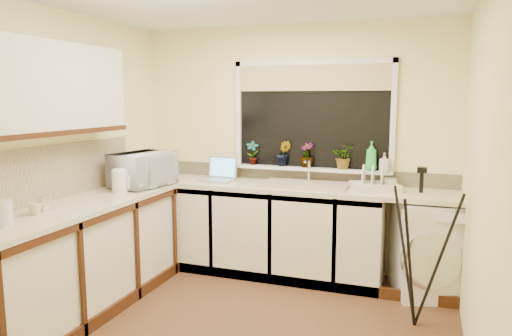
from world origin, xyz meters
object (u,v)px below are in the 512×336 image
object	(u,v)px
steel_jar	(45,204)
tripod	(418,248)
soap_bottle_clear	(384,162)
plant_b	(284,153)
glass_jug	(3,213)
plant_a	(253,153)
plant_c	(307,155)
soap_bottle_green	(371,156)
laptop	(220,174)
dish_rack	(375,187)
cup_back	(389,184)
cup_left	(35,209)
plant_d	(344,157)
microwave	(143,170)
washing_machine	(431,248)
kettle	(120,181)

from	to	relation	value
steel_jar	tripod	bearing A→B (deg)	19.98
soap_bottle_clear	plant_b	bearing A→B (deg)	178.02
glass_jug	soap_bottle_clear	distance (m)	3.17
plant_a	plant_c	size ratio (longest dim) A/B	0.99
tripod	plant_a	xyz separation A→B (m)	(-1.66, 0.93, 0.56)
glass_jug	plant_c	bearing A→B (deg)	57.39
plant_b	soap_bottle_green	xyz separation A→B (m)	(0.87, -0.02, 0.01)
laptop	dish_rack	distance (m)	1.55
glass_jug	steel_jar	distance (m)	0.42
cup_back	cup_left	xyz separation A→B (m)	(-2.32, -1.82, -0.01)
laptop	glass_jug	world-z (taller)	laptop
soap_bottle_green	dish_rack	bearing A→B (deg)	-71.57
tripod	glass_jug	world-z (taller)	tripod
glass_jug	cup_back	size ratio (longest dim) A/B	1.24
plant_a	plant_d	size ratio (longest dim) A/B	1.02
plant_d	microwave	bearing A→B (deg)	-157.13
steel_jar	cup_back	world-z (taller)	steel_jar
plant_d	soap_bottle_clear	size ratio (longest dim) A/B	1.38
plant_c	microwave	bearing A→B (deg)	-152.11
washing_machine	kettle	distance (m)	2.82
plant_c	plant_a	bearing A→B (deg)	-179.63
microwave	plant_a	xyz separation A→B (m)	(0.83, 0.74, 0.11)
dish_rack	plant_c	distance (m)	0.76
laptop	cup_left	size ratio (longest dim) A/B	3.44
steel_jar	soap_bottle_clear	world-z (taller)	soap_bottle_clear
plant_d	glass_jug	bearing A→B (deg)	-128.62
tripod	plant_a	distance (m)	1.98
laptop	microwave	world-z (taller)	microwave
plant_a	plant_c	xyz separation A→B (m)	(0.57, 0.00, 0.00)
plant_c	washing_machine	bearing A→B (deg)	-11.63
kettle	steel_jar	world-z (taller)	kettle
kettle	cup_back	world-z (taller)	kettle
kettle	plant_b	size ratio (longest dim) A/B	0.74
washing_machine	cup_left	xyz separation A→B (m)	(-2.70, -1.74, 0.52)
plant_a	steel_jar	bearing A→B (deg)	-116.82
soap_bottle_clear	cup_back	bearing A→B (deg)	-64.29
tripod	plant_a	size ratio (longest dim) A/B	5.02
plant_b	soap_bottle_clear	bearing A→B (deg)	-1.98
microwave	soap_bottle_green	distance (m)	2.16
microwave	glass_jug	bearing A→B (deg)	-172.90
dish_rack	soap_bottle_clear	world-z (taller)	soap_bottle_clear
laptop	kettle	size ratio (longest dim) A/B	1.72
plant_b	soap_bottle_green	distance (m)	0.87
glass_jug	plant_d	size ratio (longest dim) A/B	0.71
kettle	cup_left	size ratio (longest dim) A/B	2.00
laptop	soap_bottle_clear	distance (m)	1.62
cup_left	plant_b	bearing A→B (deg)	57.39
plant_d	laptop	bearing A→B (deg)	-171.00
microwave	soap_bottle_green	bearing A→B (deg)	-60.99
microwave	plant_d	size ratio (longest dim) A/B	2.41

